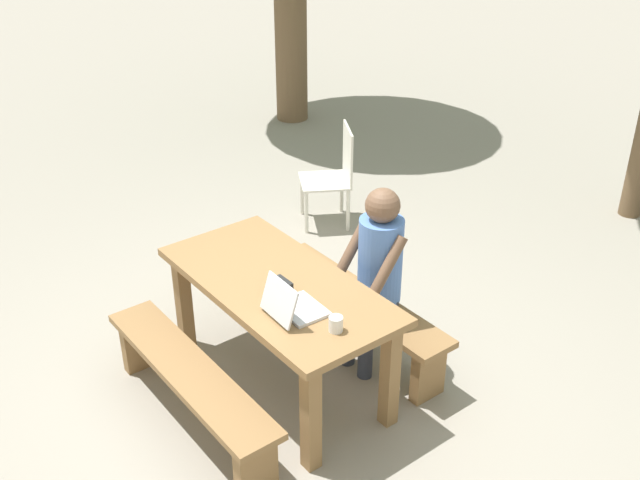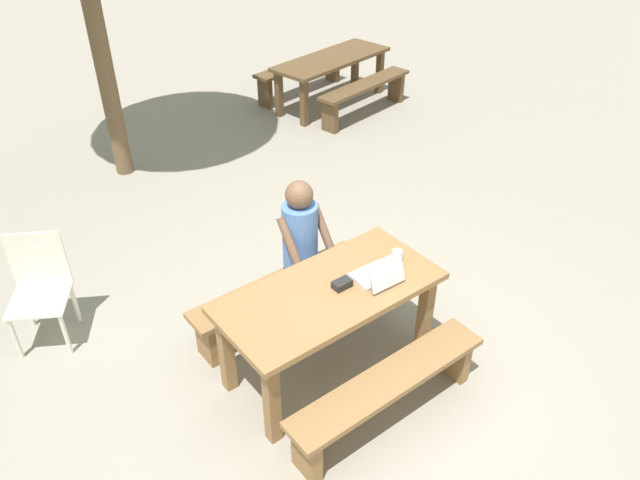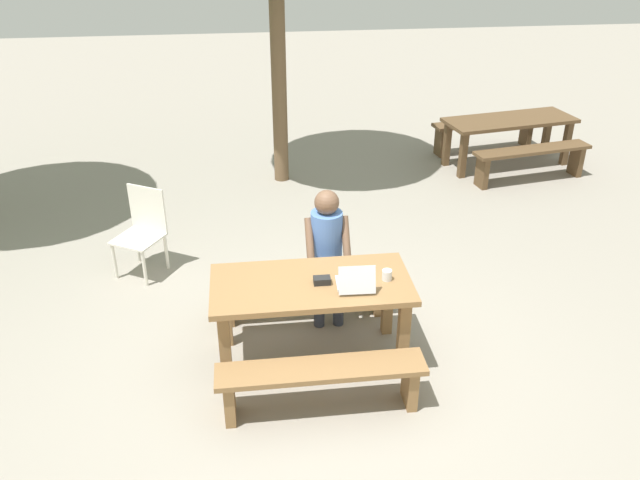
# 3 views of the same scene
# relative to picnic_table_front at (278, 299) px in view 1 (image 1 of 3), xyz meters

# --- Properties ---
(ground_plane) EXTENTS (30.00, 30.00, 0.00)m
(ground_plane) POSITION_rel_picnic_table_front_xyz_m (0.00, 0.00, -0.65)
(ground_plane) COLOR gray
(picnic_table_front) EXTENTS (1.65, 0.79, 0.78)m
(picnic_table_front) POSITION_rel_picnic_table_front_xyz_m (0.00, 0.00, 0.00)
(picnic_table_front) COLOR olive
(picnic_table_front) RESTS_ON ground
(bench_near) EXTENTS (1.61, 0.30, 0.42)m
(bench_near) POSITION_rel_picnic_table_front_xyz_m (0.00, -0.65, -0.33)
(bench_near) COLOR olive
(bench_near) RESTS_ON ground
(bench_far) EXTENTS (1.61, 0.30, 0.42)m
(bench_far) POSITION_rel_picnic_table_front_xyz_m (0.00, 0.65, -0.33)
(bench_far) COLOR olive
(bench_far) RESTS_ON ground
(laptop) EXTENTS (0.31, 0.32, 0.24)m
(laptop) POSITION_rel_picnic_table_front_xyz_m (0.34, -0.13, 0.19)
(laptop) COLOR silver
(laptop) RESTS_ON picnic_table_front
(small_pouch) EXTENTS (0.14, 0.09, 0.06)m
(small_pouch) POSITION_rel_picnic_table_front_xyz_m (0.08, -0.03, 0.16)
(small_pouch) COLOR black
(small_pouch) RESTS_ON picnic_table_front
(coffee_mug) EXTENTS (0.08, 0.08, 0.09)m
(coffee_mug) POSITION_rel_picnic_table_front_xyz_m (0.62, -0.04, 0.17)
(coffee_mug) COLOR white
(coffee_mug) RESTS_ON picnic_table_front
(person_seated) EXTENTS (0.40, 0.40, 1.29)m
(person_seated) POSITION_rel_picnic_table_front_xyz_m (0.21, 0.62, 0.10)
(person_seated) COLOR #333847
(person_seated) RESTS_ON ground
(plastic_chair) EXTENTS (0.60, 0.60, 0.92)m
(plastic_chair) POSITION_rel_picnic_table_front_xyz_m (-1.58, 1.72, -0.17)
(plastic_chair) COLOR silver
(plastic_chair) RESTS_ON ground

